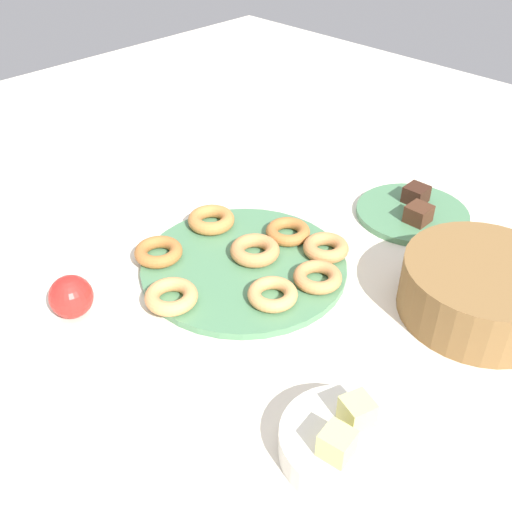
{
  "coord_description": "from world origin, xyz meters",
  "views": [
    {
      "loc": [
        0.57,
        0.6,
        0.64
      ],
      "look_at": [
        0.0,
        0.03,
        0.04
      ],
      "focal_mm": 41.55,
      "sensor_mm": 36.0,
      "label": 1
    }
  ],
  "objects_px": {
    "donut_0": "(159,252)",
    "donut_4": "(273,294)",
    "donut_6": "(211,220)",
    "donut_7": "(287,231)",
    "donut_3": "(318,277)",
    "fruit_bowl": "(341,443)",
    "donut_plate": "(244,266)",
    "brownie_far": "(418,214)",
    "basket": "(482,290)",
    "donut_2": "(171,296)",
    "brownie_near": "(416,194)",
    "melon_chunk_right": "(337,443)",
    "cake_plate": "(412,213)",
    "melon_chunk_left": "(357,411)",
    "donut_1": "(326,248)",
    "donut_5": "(255,250)",
    "apple": "(71,297)"
  },
  "relations": [
    {
      "from": "melon_chunk_left",
      "to": "donut_plate",
      "type": "bearing_deg",
      "value": -113.29
    },
    {
      "from": "donut_6",
      "to": "fruit_bowl",
      "type": "bearing_deg",
      "value": 65.65
    },
    {
      "from": "donut_0",
      "to": "brownie_near",
      "type": "xyz_separation_m",
      "value": [
        -0.49,
        0.22,
        0.01
      ]
    },
    {
      "from": "donut_plate",
      "to": "donut_6",
      "type": "distance_m",
      "value": 0.14
    },
    {
      "from": "donut_0",
      "to": "brownie_near",
      "type": "bearing_deg",
      "value": 155.91
    },
    {
      "from": "brownie_far",
      "to": "melon_chunk_left",
      "type": "height_order",
      "value": "melon_chunk_left"
    },
    {
      "from": "donut_2",
      "to": "basket",
      "type": "height_order",
      "value": "basket"
    },
    {
      "from": "cake_plate",
      "to": "basket",
      "type": "xyz_separation_m",
      "value": [
        0.17,
        0.23,
        0.04
      ]
    },
    {
      "from": "donut_1",
      "to": "donut_7",
      "type": "distance_m",
      "value": 0.09
    },
    {
      "from": "donut_4",
      "to": "donut_6",
      "type": "bearing_deg",
      "value": -108.07
    },
    {
      "from": "donut_6",
      "to": "donut_7",
      "type": "height_order",
      "value": "donut_6"
    },
    {
      "from": "donut_2",
      "to": "donut_6",
      "type": "xyz_separation_m",
      "value": [
        -0.19,
        -0.12,
        0.0
      ]
    },
    {
      "from": "donut_6",
      "to": "melon_chunk_right",
      "type": "bearing_deg",
      "value": 63.6
    },
    {
      "from": "donut_6",
      "to": "melon_chunk_left",
      "type": "distance_m",
      "value": 0.52
    },
    {
      "from": "donut_5",
      "to": "cake_plate",
      "type": "distance_m",
      "value": 0.35
    },
    {
      "from": "donut_1",
      "to": "melon_chunk_left",
      "type": "bearing_deg",
      "value": 44.67
    },
    {
      "from": "brownie_near",
      "to": "donut_7",
      "type": "bearing_deg",
      "value": -20.07
    },
    {
      "from": "donut_7",
      "to": "basket",
      "type": "xyz_separation_m",
      "value": [
        -0.07,
        0.35,
        0.02
      ]
    },
    {
      "from": "donut_1",
      "to": "fruit_bowl",
      "type": "bearing_deg",
      "value": 42.0
    },
    {
      "from": "donut_5",
      "to": "brownie_near",
      "type": "height_order",
      "value": "brownie_near"
    },
    {
      "from": "brownie_near",
      "to": "donut_3",
      "type": "bearing_deg",
      "value": 4.75
    },
    {
      "from": "cake_plate",
      "to": "brownie_far",
      "type": "height_order",
      "value": "brownie_far"
    },
    {
      "from": "donut_4",
      "to": "fruit_bowl",
      "type": "relative_size",
      "value": 0.53
    },
    {
      "from": "donut_6",
      "to": "basket",
      "type": "distance_m",
      "value": 0.5
    },
    {
      "from": "donut_3",
      "to": "brownie_near",
      "type": "bearing_deg",
      "value": -175.25
    },
    {
      "from": "donut_3",
      "to": "donut_4",
      "type": "xyz_separation_m",
      "value": [
        0.09,
        -0.02,
        -0.0
      ]
    },
    {
      "from": "donut_2",
      "to": "brownie_far",
      "type": "bearing_deg",
      "value": 162.91
    },
    {
      "from": "basket",
      "to": "donut_1",
      "type": "bearing_deg",
      "value": -76.95
    },
    {
      "from": "donut_4",
      "to": "melon_chunk_left",
      "type": "xyz_separation_m",
      "value": [
        0.12,
        0.25,
        0.03
      ]
    },
    {
      "from": "donut_5",
      "to": "donut_6",
      "type": "height_order",
      "value": "same"
    },
    {
      "from": "donut_plate",
      "to": "cake_plate",
      "type": "bearing_deg",
      "value": 162.21
    },
    {
      "from": "donut_0",
      "to": "basket",
      "type": "bearing_deg",
      "value": 120.86
    },
    {
      "from": "donut_4",
      "to": "apple",
      "type": "relative_size",
      "value": 1.17
    },
    {
      "from": "donut_plate",
      "to": "brownie_far",
      "type": "height_order",
      "value": "brownie_far"
    },
    {
      "from": "donut_plate",
      "to": "basket",
      "type": "height_order",
      "value": "basket"
    },
    {
      "from": "basket",
      "to": "melon_chunk_right",
      "type": "relative_size",
      "value": 7.0
    },
    {
      "from": "donut_1",
      "to": "basket",
      "type": "distance_m",
      "value": 0.27
    },
    {
      "from": "donut_plate",
      "to": "brownie_far",
      "type": "xyz_separation_m",
      "value": [
        -0.33,
        0.14,
        0.02
      ]
    },
    {
      "from": "melon_chunk_left",
      "to": "melon_chunk_right",
      "type": "xyz_separation_m",
      "value": [
        0.05,
        0.01,
        0.0
      ]
    },
    {
      "from": "brownie_near",
      "to": "melon_chunk_right",
      "type": "distance_m",
      "value": 0.66
    },
    {
      "from": "donut_4",
      "to": "fruit_bowl",
      "type": "height_order",
      "value": "fruit_bowl"
    },
    {
      "from": "brownie_far",
      "to": "basket",
      "type": "xyz_separation_m",
      "value": [
        0.15,
        0.2,
        0.02
      ]
    },
    {
      "from": "donut_6",
      "to": "brownie_near",
      "type": "height_order",
      "value": "brownie_near"
    },
    {
      "from": "donut_0",
      "to": "donut_4",
      "type": "relative_size",
      "value": 1.04
    },
    {
      "from": "donut_3",
      "to": "donut_5",
      "type": "distance_m",
      "value": 0.13
    },
    {
      "from": "donut_0",
      "to": "fruit_bowl",
      "type": "xyz_separation_m",
      "value": [
        0.09,
        0.48,
        -0.0
      ]
    },
    {
      "from": "brownie_far",
      "to": "basket",
      "type": "height_order",
      "value": "basket"
    },
    {
      "from": "donut_3",
      "to": "donut_0",
      "type": "bearing_deg",
      "value": -59.77
    },
    {
      "from": "donut_3",
      "to": "fruit_bowl",
      "type": "bearing_deg",
      "value": 45.11
    },
    {
      "from": "brownie_far",
      "to": "melon_chunk_right",
      "type": "height_order",
      "value": "melon_chunk_right"
    }
  ]
}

